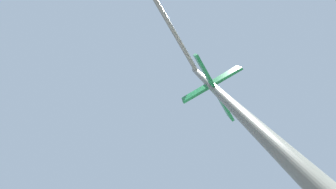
# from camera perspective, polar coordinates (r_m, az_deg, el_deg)

# --- Properties ---
(traffic_signal_near) EXTENTS (2.21, 2.34, 5.49)m
(traffic_signal_near) POSITION_cam_1_polar(r_m,az_deg,el_deg) (2.32, 1.91, 26.01)
(traffic_signal_near) COLOR #474C47
(traffic_signal_near) RESTS_ON ground_plane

